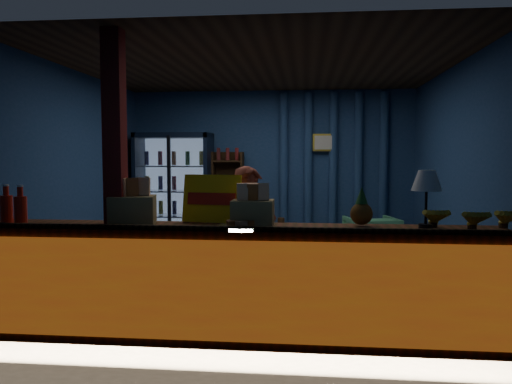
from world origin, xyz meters
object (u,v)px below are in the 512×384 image
shopkeeper (249,243)px  green_chair (371,238)px  pastry_tray (244,225)px  table_lamp (427,183)px

shopkeeper → green_chair: size_ratio=2.03×
pastry_tray → green_chair: bearing=66.8°
shopkeeper → green_chair: shopkeeper is taller
pastry_tray → table_lamp: size_ratio=0.91×
shopkeeper → pastry_tray: bearing=-107.3°
pastry_tray → table_lamp: table_lamp is taller
green_chair → table_lamp: (0.00, -3.29, 1.00)m
pastry_tray → table_lamp: 1.52m
pastry_tray → shopkeeper: bearing=92.4°
green_chair → table_lamp: bearing=77.1°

